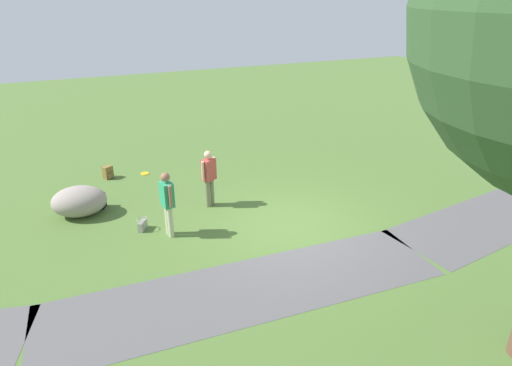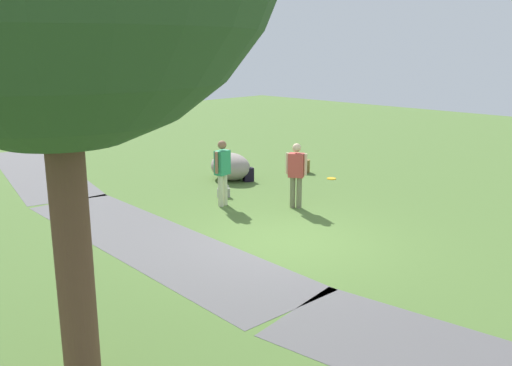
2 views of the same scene
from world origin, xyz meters
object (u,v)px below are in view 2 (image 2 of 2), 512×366
object	(u,v)px
lawn_boulder	(230,166)
woman_with_handbag	(222,168)
man_near_boulder	(296,171)
handbag_on_grass	(224,192)
frisbee_on_grass	(331,179)
backpack_by_boulder	(248,175)
spare_backpack_on_lawn	(305,166)

from	to	relation	value
lawn_boulder	woman_with_handbag	bearing A→B (deg)	133.55
lawn_boulder	man_near_boulder	bearing A→B (deg)	165.31
handbag_on_grass	frisbee_on_grass	world-z (taller)	handbag_on_grass
backpack_by_boulder	woman_with_handbag	bearing A→B (deg)	121.66
backpack_by_boulder	spare_backpack_on_lawn	size ratio (longest dim) A/B	1.00
man_near_boulder	handbag_on_grass	bearing A→B (deg)	17.08
backpack_by_boulder	handbag_on_grass	bearing A→B (deg)	115.51
lawn_boulder	spare_backpack_on_lawn	size ratio (longest dim) A/B	3.88
lawn_boulder	backpack_by_boulder	bearing A→B (deg)	-156.62
backpack_by_boulder	frisbee_on_grass	xyz separation A→B (m)	(-1.55, -1.94, -0.18)
woman_with_handbag	spare_backpack_on_lawn	size ratio (longest dim) A/B	4.07
lawn_boulder	man_near_boulder	xyz separation A→B (m)	(-3.28, 0.86, 0.52)
spare_backpack_on_lawn	frisbee_on_grass	bearing A→B (deg)	174.92
lawn_boulder	frisbee_on_grass	xyz separation A→B (m)	(-2.07, -2.16, -0.39)
lawn_boulder	frisbee_on_grass	distance (m)	3.02
lawn_boulder	handbag_on_grass	xyz separation A→B (m)	(-1.33, 1.46, -0.26)
handbag_on_grass	frisbee_on_grass	distance (m)	3.70
handbag_on_grass	backpack_by_boulder	distance (m)	1.87
lawn_boulder	handbag_on_grass	size ratio (longest dim) A/B	4.12
frisbee_on_grass	handbag_on_grass	bearing A→B (deg)	78.42
man_near_boulder	spare_backpack_on_lawn	distance (m)	3.95
lawn_boulder	man_near_boulder	distance (m)	3.43
backpack_by_boulder	frisbee_on_grass	distance (m)	2.48
man_near_boulder	handbag_on_grass	distance (m)	2.18
man_near_boulder	frisbee_on_grass	xyz separation A→B (m)	(1.21, -3.02, -0.90)
spare_backpack_on_lawn	frisbee_on_grass	distance (m)	1.12
lawn_boulder	spare_backpack_on_lawn	bearing A→B (deg)	-113.13
lawn_boulder	woman_with_handbag	world-z (taller)	woman_with_handbag
handbag_on_grass	spare_backpack_on_lawn	xyz separation A→B (m)	(0.36, -3.72, 0.05)
man_near_boulder	frisbee_on_grass	size ratio (longest dim) A/B	5.90
handbag_on_grass	frisbee_on_grass	xyz separation A→B (m)	(-0.74, -3.62, -0.13)
backpack_by_boulder	spare_backpack_on_lawn	distance (m)	2.08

